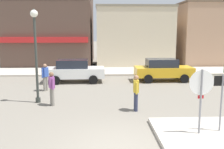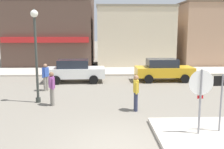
# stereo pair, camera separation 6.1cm
# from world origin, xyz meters

# --- Properties ---
(ground_plane) EXTENTS (160.00, 160.00, 0.00)m
(ground_plane) POSITION_xyz_m (0.00, 0.00, 0.00)
(ground_plane) COLOR gray
(kerb_far) EXTENTS (80.00, 4.00, 0.15)m
(kerb_far) POSITION_xyz_m (0.00, 14.65, 0.07)
(kerb_far) COLOR beige
(kerb_far) RESTS_ON ground
(stop_sign) EXTENTS (0.82, 0.08, 2.30)m
(stop_sign) POSITION_xyz_m (2.67, 0.63, 1.52)
(stop_sign) COLOR gray
(stop_sign) RESTS_ON ground
(one_way_sign) EXTENTS (0.60, 0.06, 2.10)m
(one_way_sign) POSITION_xyz_m (3.45, 0.83, 1.33)
(one_way_sign) COLOR gray
(one_way_sign) RESTS_ON ground
(lamp_post) EXTENTS (0.36, 0.36, 4.54)m
(lamp_post) POSITION_xyz_m (-3.71, 5.22, 2.96)
(lamp_post) COLOR #333833
(lamp_post) RESTS_ON ground
(parked_car_nearest) EXTENTS (4.07, 2.01, 1.56)m
(parked_car_nearest) POSITION_xyz_m (-2.42, 10.39, 0.81)
(parked_car_nearest) COLOR white
(parked_car_nearest) RESTS_ON ground
(parked_car_second) EXTENTS (4.03, 1.93, 1.56)m
(parked_car_second) POSITION_xyz_m (3.78, 10.58, 0.81)
(parked_car_second) COLOR gold
(parked_car_second) RESTS_ON ground
(pedestrian_crossing_near) EXTENTS (0.23, 0.55, 1.61)m
(pedestrian_crossing_near) POSITION_xyz_m (0.95, 3.67, 0.87)
(pedestrian_crossing_near) COLOR #2D334C
(pedestrian_crossing_near) RESTS_ON ground
(pedestrian_crossing_far) EXTENTS (0.37, 0.53, 1.61)m
(pedestrian_crossing_far) POSITION_xyz_m (-3.86, 7.76, 0.87)
(pedestrian_crossing_far) COLOR gray
(pedestrian_crossing_far) RESTS_ON ground
(pedestrian_kerb_side) EXTENTS (0.35, 0.54, 1.61)m
(pedestrian_kerb_side) POSITION_xyz_m (-2.91, 4.66, 0.87)
(pedestrian_kerb_side) COLOR gray
(pedestrian_kerb_side) RESTS_ON ground
(building_corner_shop) EXTENTS (8.51, 10.14, 7.65)m
(building_corner_shop) POSITION_xyz_m (-5.68, 21.46, 3.83)
(building_corner_shop) COLOR brown
(building_corner_shop) RESTS_ON ground
(building_storefront_left_near) EXTENTS (7.48, 5.16, 5.87)m
(building_storefront_left_near) POSITION_xyz_m (2.70, 19.06, 2.94)
(building_storefront_left_near) COLOR beige
(building_storefront_left_near) RESTS_ON ground
(building_storefront_left_mid) EXTENTS (9.02, 5.90, 6.31)m
(building_storefront_left_mid) POSITION_xyz_m (11.84, 19.72, 3.16)
(building_storefront_left_mid) COLOR tan
(building_storefront_left_mid) RESTS_ON ground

